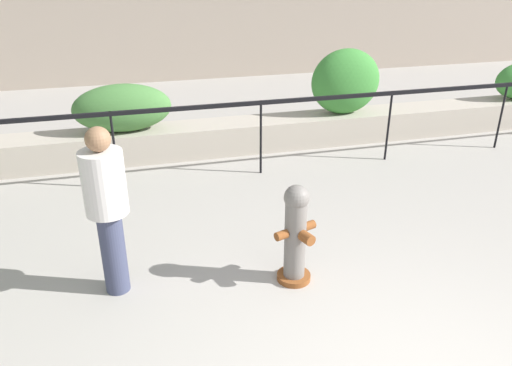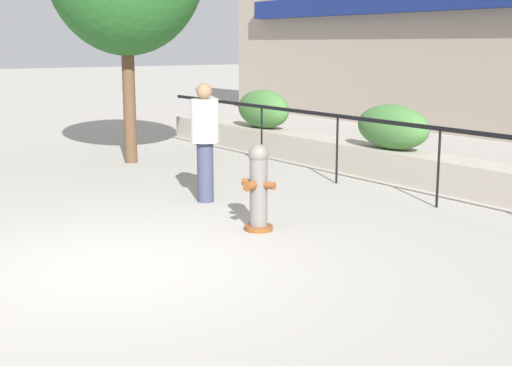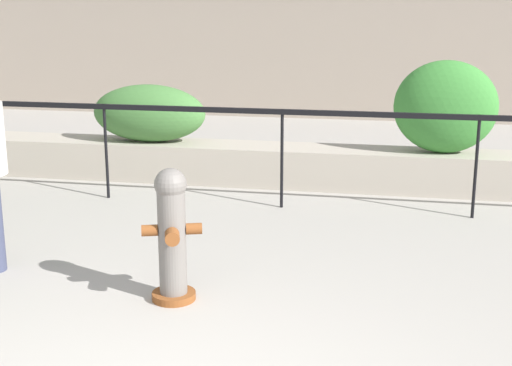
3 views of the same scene
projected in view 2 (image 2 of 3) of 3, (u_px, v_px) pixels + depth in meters
ground_plane at (115, 269)px, 7.34m from camera, size 120.00×120.00×0.00m
planter_wall_low at (487, 181)px, 10.67m from camera, size 18.00×0.70×0.50m
fence_railing_segment at (440, 136)px, 9.90m from camera, size 15.00×0.05×1.15m
hedge_bush_0 at (263, 109)px, 15.19m from camera, size 1.59×0.70×0.82m
hedge_bush_1 at (392, 127)px, 12.14m from camera, size 1.55×0.70×0.77m
fire_hydrant at (258, 187)px, 8.75m from camera, size 0.48×0.48×1.08m
pedestrian at (205, 135)px, 10.27m from camera, size 0.46×0.46×1.73m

